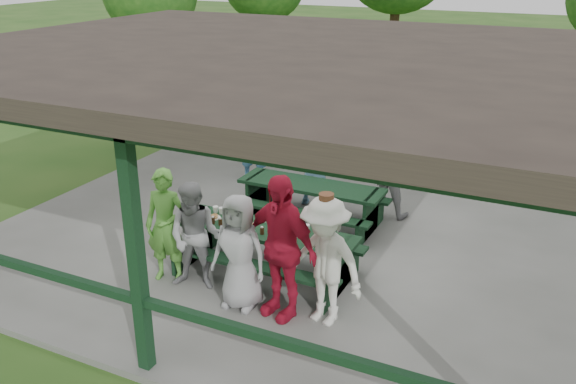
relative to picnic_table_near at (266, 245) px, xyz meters
The scene contains 16 objects.
ground 1.35m from the picnic_table_near, 101.02° to the left, with size 90.00×90.00×0.00m, color #264E18.
concrete_slab 1.33m from the picnic_table_near, 101.02° to the left, with size 10.00×8.00×0.10m, color #60605C.
pavilion_structure 2.86m from the picnic_table_near, 101.02° to the left, with size 10.60×8.60×3.24m.
picnic_table_near is the anchor object (origin of this frame).
picnic_table_far 2.00m from the picnic_table_near, 93.86° to the left, with size 2.60×1.39×0.75m.
table_setting 0.32m from the picnic_table_near, 152.40° to the left, with size 2.32×0.45×0.10m.
contestant_green 1.50m from the picnic_table_near, 147.82° to the right, with size 0.63×0.42×1.74m, color #519935.
contestant_grey_left 1.11m from the picnic_table_near, 132.46° to the right, with size 0.79×0.61×1.62m, color gray.
contestant_grey_mid 1.01m from the picnic_table_near, 83.97° to the right, with size 0.80×0.52×1.64m, color #9C9D9F.
contestant_red 1.24m from the picnic_table_near, 52.12° to the right, with size 1.18×0.49×2.01m, color #B71631.
contestant_white_fedora 1.57m from the picnic_table_near, 31.87° to the right, with size 1.26×0.89×1.82m.
spectator_lblue 2.91m from the picnic_table_near, 98.33° to the left, with size 1.47×0.47×1.59m, color #9AD1EF.
spectator_blue 4.09m from the picnic_table_near, 121.40° to the left, with size 0.68×0.45×1.86m, color teal.
spectator_grey 3.16m from the picnic_table_near, 71.56° to the left, with size 0.84×0.65×1.73m, color gray.
pickup_truck 8.67m from the picnic_table_near, 91.16° to the left, with size 2.52×5.47×1.52m, color silver.
farm_trailer 10.73m from the picnic_table_near, 106.85° to the left, with size 3.73×2.53×1.33m.
Camera 1 is at (4.11, -8.46, 4.71)m, focal length 38.00 mm.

